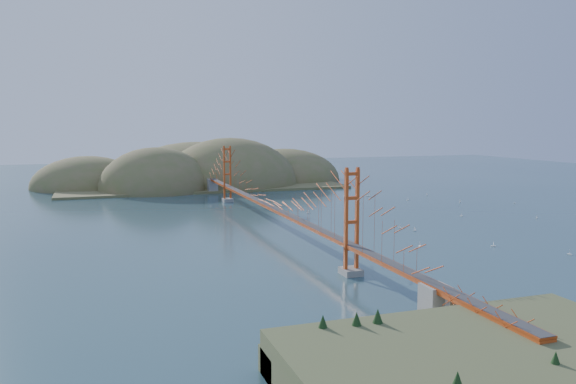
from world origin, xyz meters
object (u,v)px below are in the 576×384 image
object	(u,v)px
bridge	(269,183)
fort	(452,323)
sailboat_1	(400,227)
sailboat_2	(493,245)
sailboat_0	(420,245)

from	to	relation	value
bridge	fort	distance (m)	48.40
sailboat_1	fort	bearing A→B (deg)	-114.93
fort	sailboat_1	size ratio (longest dim) A/B	5.22
fort	sailboat_2	world-z (taller)	fort
bridge	sailboat_1	bearing A→B (deg)	-22.20
sailboat_1	sailboat_0	bearing A→B (deg)	-108.92
bridge	fort	size ratio (longest dim) A/B	25.51
sailboat_2	bridge	bearing A→B (deg)	135.41
sailboat_2	sailboat_0	bearing A→B (deg)	160.57
sailboat_0	sailboat_1	xyz separation A→B (m)	(4.32, 12.61, -0.00)
sailboat_0	sailboat_1	bearing A→B (deg)	71.08
bridge	sailboat_0	size ratio (longest dim) A/B	126.73
bridge	sailboat_2	bearing A→B (deg)	-44.59
sailboat_1	sailboat_2	bearing A→B (deg)	-72.80
sailboat_2	sailboat_1	xyz separation A→B (m)	(-4.91, 15.87, -0.00)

